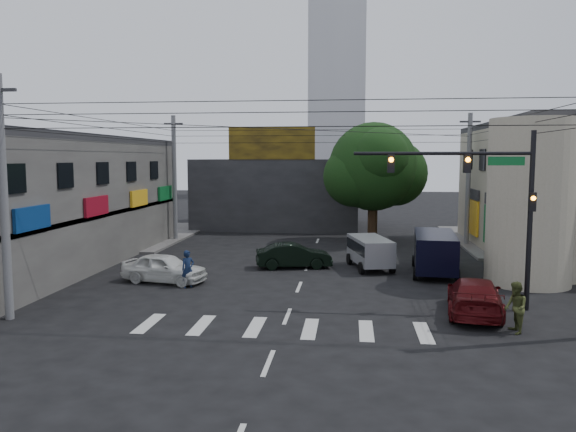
% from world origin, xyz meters
% --- Properties ---
extents(ground, '(160.00, 160.00, 0.00)m').
position_xyz_m(ground, '(0.00, 0.00, 0.00)').
color(ground, black).
rests_on(ground, ground).
extents(sidewalk_far_left, '(16.00, 16.00, 0.15)m').
position_xyz_m(sidewalk_far_left, '(-18.00, 18.00, 0.07)').
color(sidewalk_far_left, '#514F4C').
rests_on(sidewalk_far_left, ground).
extents(sidewalk_far_right, '(16.00, 16.00, 0.15)m').
position_xyz_m(sidewalk_far_right, '(18.00, 18.00, 0.07)').
color(sidewalk_far_right, '#514F4C').
rests_on(sidewalk_far_right, ground).
extents(corner_column, '(4.00, 4.00, 8.00)m').
position_xyz_m(corner_column, '(11.00, 4.00, 4.00)').
color(corner_column, gray).
rests_on(corner_column, ground).
extents(building_far, '(14.00, 10.00, 6.00)m').
position_xyz_m(building_far, '(-4.00, 26.00, 3.00)').
color(building_far, '#232326').
rests_on(building_far, ground).
extents(billboard, '(7.00, 0.30, 2.60)m').
position_xyz_m(billboard, '(-4.00, 21.10, 7.30)').
color(billboard, olive).
rests_on(billboard, building_far).
extents(tower_distant, '(9.00, 9.00, 44.00)m').
position_xyz_m(tower_distant, '(0.00, 70.00, 22.00)').
color(tower_distant, silver).
rests_on(tower_distant, ground).
extents(street_tree, '(6.40, 6.40, 8.70)m').
position_xyz_m(street_tree, '(4.00, 17.00, 5.47)').
color(street_tree, black).
rests_on(street_tree, ground).
extents(traffic_gantry, '(7.10, 0.35, 7.20)m').
position_xyz_m(traffic_gantry, '(7.82, -1.00, 4.83)').
color(traffic_gantry, black).
rests_on(traffic_gantry, ground).
extents(utility_pole_near_left, '(0.32, 0.32, 9.20)m').
position_xyz_m(utility_pole_near_left, '(-10.50, -4.50, 4.60)').
color(utility_pole_near_left, '#59595B').
rests_on(utility_pole_near_left, ground).
extents(utility_pole_far_left, '(0.32, 0.32, 9.20)m').
position_xyz_m(utility_pole_far_left, '(-10.50, 16.00, 4.60)').
color(utility_pole_far_left, '#59595B').
rests_on(utility_pole_far_left, ground).
extents(utility_pole_far_right, '(0.32, 0.32, 9.20)m').
position_xyz_m(utility_pole_far_right, '(10.50, 16.00, 4.60)').
color(utility_pole_far_right, '#59595B').
rests_on(utility_pole_far_right, ground).
extents(dark_sedan, '(3.18, 4.81, 1.39)m').
position_xyz_m(dark_sedan, '(-0.73, 6.66, 0.69)').
color(dark_sedan, black).
rests_on(dark_sedan, ground).
extents(white_compact, '(3.40, 4.92, 1.44)m').
position_xyz_m(white_compact, '(-6.70, 2.29, 0.72)').
color(white_compact, silver).
rests_on(white_compact, ground).
extents(maroon_sedan, '(3.58, 5.61, 1.45)m').
position_xyz_m(maroon_sedan, '(7.27, -1.85, 0.72)').
color(maroon_sedan, '#460A0C').
rests_on(maroon_sedan, ground).
extents(silver_minivan, '(4.79, 3.53, 1.73)m').
position_xyz_m(silver_minivan, '(3.50, 6.90, 0.86)').
color(silver_minivan, '#929499').
rests_on(silver_minivan, ground).
extents(navy_van, '(5.76, 3.05, 2.15)m').
position_xyz_m(navy_van, '(6.86, 5.92, 1.08)').
color(navy_van, black).
rests_on(navy_van, ground).
extents(traffic_officer, '(1.07, 1.06, 1.78)m').
position_xyz_m(traffic_officer, '(-5.23, 1.35, 0.89)').
color(traffic_officer, '#111F3E').
rests_on(traffic_officer, ground).
extents(pedestrian_olive, '(0.98, 0.81, 1.82)m').
position_xyz_m(pedestrian_olive, '(8.17, -4.17, 0.91)').
color(pedestrian_olive, '#3E4520').
rests_on(pedestrian_olive, ground).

